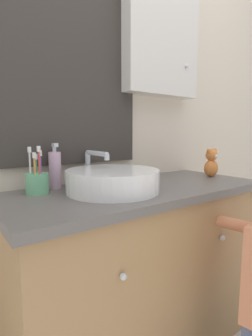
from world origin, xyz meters
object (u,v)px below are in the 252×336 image
soap_dispenser (55,170)px  teddy_bear (211,163)px  toothbrush_holder (37,182)px  sink_basin (112,180)px

soap_dispenser → teddy_bear: 0.84m
soap_dispenser → toothbrush_holder: bearing=-150.2°
sink_basin → teddy_bear: size_ratio=2.76×
toothbrush_holder → teddy_bear: (0.91, -0.15, 0.03)m
sink_basin → teddy_bear: sink_basin is taller
toothbrush_holder → teddy_bear: bearing=-9.2°
sink_basin → toothbrush_holder: toothbrush_holder is taller
toothbrush_holder → teddy_bear: size_ratio=1.21×
toothbrush_holder → soap_dispenser: soap_dispenser is taller
sink_basin → teddy_bear: 0.65m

